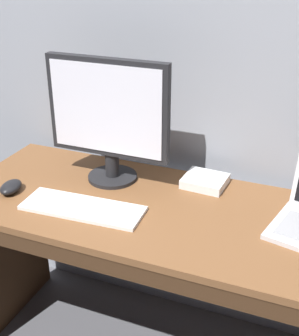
# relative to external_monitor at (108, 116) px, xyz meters

# --- Properties ---
(desk) EXTENTS (1.64, 0.59, 0.72)m
(desk) POSITION_rel_external_monitor_xyz_m (0.34, -0.13, -0.46)
(desk) COLOR brown
(desk) RESTS_ON ground
(external_monitor) EXTENTS (0.45, 0.18, 0.46)m
(external_monitor) POSITION_rel_external_monitor_xyz_m (0.00, 0.00, 0.00)
(external_monitor) COLOR black
(external_monitor) RESTS_ON desk
(wired_keyboard) EXTENTS (0.42, 0.16, 0.01)m
(wired_keyboard) POSITION_rel_external_monitor_xyz_m (0.01, -0.23, -0.25)
(wired_keyboard) COLOR white
(wired_keyboard) RESTS_ON desk
(computer_mouse) EXTENTS (0.08, 0.11, 0.04)m
(computer_mouse) POSITION_rel_external_monitor_xyz_m (-0.29, -0.21, -0.23)
(computer_mouse) COLOR black
(computer_mouse) RESTS_ON desk
(external_drive_box) EXTENTS (0.16, 0.14, 0.03)m
(external_drive_box) POSITION_rel_external_monitor_xyz_m (0.34, 0.09, -0.24)
(external_drive_box) COLOR silver
(external_drive_box) RESTS_ON desk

